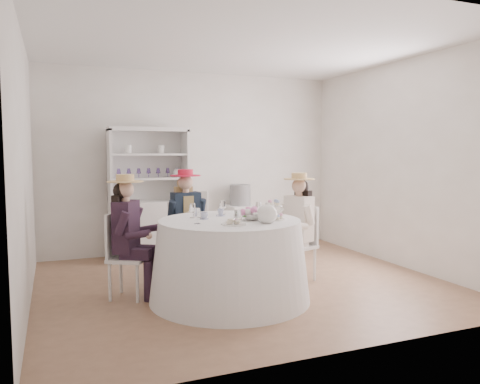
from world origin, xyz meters
name	(u,v)px	position (x,y,z in m)	size (l,w,h in m)	color
ground	(243,283)	(0.00, 0.00, 0.00)	(4.50, 4.50, 0.00)	brown
ceiling	(243,44)	(0.00, 0.00, 2.70)	(4.50, 4.50, 0.00)	white
wall_back	(194,162)	(0.00, 2.00, 1.35)	(4.50, 4.50, 0.00)	silver
wall_front	(347,174)	(0.00, -2.00, 1.35)	(4.50, 4.50, 0.00)	silver
wall_left	(25,169)	(-2.25, 0.00, 1.35)	(4.50, 4.50, 0.00)	silver
wall_right	(402,164)	(2.25, 0.00, 1.35)	(4.50, 4.50, 0.00)	silver
tea_table	(230,260)	(-0.35, -0.49, 0.41)	(1.64, 1.64, 0.83)	white
hutch	(149,212)	(-0.75, 1.68, 0.66)	(1.26, 0.84, 1.85)	silver
side_table	(240,227)	(0.67, 1.75, 0.34)	(0.44, 0.44, 0.69)	silver
hatbox	(240,195)	(0.67, 1.75, 0.85)	(0.32, 0.32, 0.32)	black
guest_left	(128,229)	(-1.30, -0.05, 0.72)	(0.55, 0.50, 1.28)	silver
guest_mid	(186,216)	(-0.52, 0.55, 0.74)	(0.48, 0.50, 1.30)	silver
guest_right	(297,220)	(0.63, -0.12, 0.72)	(0.52, 0.48, 1.27)	silver
spare_chair	(197,221)	(-0.11, 1.50, 0.52)	(0.54, 0.54, 0.96)	silver
teacup_a	(204,216)	(-0.58, -0.37, 0.86)	(0.08, 0.08, 0.06)	white
teacup_b	(221,213)	(-0.34, -0.20, 0.86)	(0.07, 0.07, 0.07)	white
teacup_c	(248,213)	(-0.09, -0.35, 0.86)	(0.09, 0.09, 0.07)	white
flower_bowl	(253,217)	(-0.15, -0.61, 0.85)	(0.21, 0.21, 0.05)	white
flower_arrangement	(251,211)	(-0.16, -0.58, 0.92)	(0.19, 0.19, 0.07)	pink
table_teapot	(267,214)	(-0.09, -0.83, 0.92)	(0.28, 0.20, 0.21)	white
sandwich_plate	(233,223)	(-0.43, -0.81, 0.84)	(0.24, 0.24, 0.05)	white
cupcake_stand	(274,213)	(0.06, -0.67, 0.90)	(0.22, 0.22, 0.20)	white
stemware_set	(230,212)	(-0.35, -0.49, 0.90)	(0.85, 0.89, 0.15)	white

